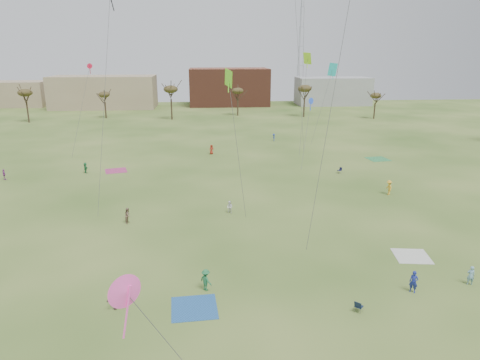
{
  "coord_description": "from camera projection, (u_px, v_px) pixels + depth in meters",
  "views": [
    {
      "loc": [
        -3.23,
        -27.98,
        17.45
      ],
      "look_at": [
        0.0,
        12.0,
        5.5
      ],
      "focal_mm": 32.44,
      "sensor_mm": 36.0,
      "label": 1
    }
  ],
  "objects": [
    {
      "name": "radio_tower",
      "position": [
        301.0,
        46.0,
        148.2
      ],
      "size": [
        1.51,
        1.72,
        41.0
      ],
      "color": "#9EA3A8",
      "rests_on": "ground"
    },
    {
      "name": "spectator_mid_d",
      "position": [
        4.0,
        175.0,
        61.0
      ],
      "size": [
        0.7,
        0.98,
        1.55
      ],
      "primitive_type": "imported",
      "rotation": [
        0.0,
        0.0,
        1.97
      ],
      "color": "#9A4099",
      "rests_on": "ground"
    },
    {
      "name": "building_tan",
      "position": [
        104.0,
        92.0,
        137.68
      ],
      "size": [
        32.0,
        14.0,
        10.0
      ],
      "primitive_type": "cube",
      "color": "#937F60",
      "rests_on": "ground"
    },
    {
      "name": "flyer_mid_c",
      "position": [
        471.0,
        275.0,
        33.55
      ],
      "size": [
        0.64,
        0.5,
        1.57
      ],
      "primitive_type": "imported",
      "rotation": [
        0.0,
        0.0,
        2.91
      ],
      "color": "#72A1BE",
      "rests_on": "ground"
    },
    {
      "name": "spectator_mid_e",
      "position": [
        230.0,
        207.0,
        48.47
      ],
      "size": [
        0.87,
        0.84,
        1.4
      ],
      "primitive_type": "imported",
      "rotation": [
        0.0,
        0.0,
        5.6
      ],
      "color": "white",
      "rests_on": "ground"
    },
    {
      "name": "spectator_fore_b",
      "position": [
        128.0,
        215.0,
        45.67
      ],
      "size": [
        0.75,
        0.9,
        1.65
      ],
      "primitive_type": "imported",
      "rotation": [
        0.0,
        0.0,
        1.4
      ],
      "color": "#7C5F4F",
      "rests_on": "ground"
    },
    {
      "name": "tree_line",
      "position": [
        206.0,
        96.0,
        105.3
      ],
      "size": [
        117.44,
        49.32,
        8.91
      ],
      "color": "#3A2B1E",
      "rests_on": "ground"
    },
    {
      "name": "flyer_far_c",
      "position": [
        274.0,
        137.0,
        87.55
      ],
      "size": [
        0.59,
        0.97,
        1.46
      ],
      "primitive_type": "imported",
      "rotation": [
        0.0,
        0.0,
        4.76
      ],
      "color": "#223A9C",
      "rests_on": "ground"
    },
    {
      "name": "building_tan_west",
      "position": [
        16.0,
        94.0,
        142.34
      ],
      "size": [
        20.0,
        12.0,
        8.0
      ],
      "primitive_type": "cube",
      "color": "#937F60",
      "rests_on": "ground"
    },
    {
      "name": "blanket_cream",
      "position": [
        412.0,
        256.0,
        38.39
      ],
      "size": [
        3.38,
        3.38,
        0.03
      ],
      "primitive_type": "cube",
      "rotation": [
        0.0,
        0.0,
        1.43
      ],
      "color": "silver",
      "rests_on": "ground"
    },
    {
      "name": "camp_chair_center",
      "position": [
        359.0,
        308.0,
        30.15
      ],
      "size": [
        0.74,
        0.74,
        0.87
      ],
      "rotation": [
        0.0,
        0.0,
        2.4
      ],
      "color": "#15213A",
      "rests_on": "ground"
    },
    {
      "name": "flyer_mid_b",
      "position": [
        389.0,
        187.0,
        54.68
      ],
      "size": [
        0.7,
        1.21,
        1.87
      ],
      "primitive_type": "imported",
      "rotation": [
        0.0,
        0.0,
        4.71
      ],
      "color": "gold",
      "rests_on": "ground"
    },
    {
      "name": "ground",
      "position": [
        253.0,
        298.0,
        31.96
      ],
      "size": [
        260.0,
        260.0,
        0.0
      ],
      "primitive_type": "plane",
      "color": "#2F531A",
      "rests_on": "ground"
    },
    {
      "name": "kites_aloft",
      "position": [
        207.0,
        31.0,
        49.52
      ],
      "size": [
        56.75,
        63.83,
        27.78
      ],
      "color": "red",
      "rests_on": "ground"
    },
    {
      "name": "flyer_far_b",
      "position": [
        212.0,
        149.0,
        76.25
      ],
      "size": [
        0.97,
        0.83,
        1.69
      ],
      "primitive_type": "imported",
      "rotation": [
        0.0,
        0.0,
        0.42
      ],
      "color": "maroon",
      "rests_on": "ground"
    },
    {
      "name": "flyer_far_a",
      "position": [
        86.0,
        168.0,
        64.46
      ],
      "size": [
        1.09,
        1.54,
        1.6
      ],
      "primitive_type": "imported",
      "rotation": [
        0.0,
        0.0,
        2.04
      ],
      "color": "#2B824B",
      "rests_on": "ground"
    },
    {
      "name": "building_brick",
      "position": [
        229.0,
        87.0,
        145.26
      ],
      "size": [
        26.0,
        16.0,
        12.0
      ],
      "primitive_type": "cube",
      "color": "brown",
      "rests_on": "ground"
    },
    {
      "name": "blanket_olive",
      "position": [
        378.0,
        159.0,
        72.91
      ],
      "size": [
        3.81,
        3.81,
        0.03
      ],
      "primitive_type": "cube",
      "rotation": [
        0.0,
        0.0,
        1.71
      ],
      "color": "#328B4A",
      "rests_on": "ground"
    },
    {
      "name": "building_grey",
      "position": [
        332.0,
        91.0,
        146.48
      ],
      "size": [
        24.0,
        12.0,
        9.0
      ],
      "primitive_type": "cube",
      "color": "gray",
      "rests_on": "ground"
    },
    {
      "name": "flyer_near_center",
      "position": [
        206.0,
        280.0,
        32.74
      ],
      "size": [
        1.21,
        1.24,
        1.71
      ],
      "primitive_type": "imported",
      "rotation": [
        0.0,
        0.0,
        2.31
      ],
      "color": "#246C3D",
      "rests_on": "ground"
    },
    {
      "name": "flyer_near_right",
      "position": [
        414.0,
        282.0,
        32.45
      ],
      "size": [
        0.75,
        0.7,
        1.72
      ],
      "primitive_type": "imported",
      "rotation": [
        0.0,
        0.0,
        5.65
      ],
      "color": "navy",
      "rests_on": "ground"
    },
    {
      "name": "spectator_fore_c",
      "position": [
        116.0,
        299.0,
        30.44
      ],
      "size": [
        1.21,
        1.4,
        1.52
      ],
      "primitive_type": "imported",
      "rotation": [
        0.0,
        0.0,
        4.06
      ],
      "color": "#4D3F37",
      "rests_on": "ground"
    },
    {
      "name": "blanket_blue",
      "position": [
        194.0,
        308.0,
        30.66
      ],
      "size": [
        3.42,
        3.42,
        0.03
      ],
      "primitive_type": "cube",
      "rotation": [
        0.0,
        0.0,
        1.64
      ],
      "color": "#245AA0",
      "rests_on": "ground"
    },
    {
      "name": "camp_chair_right",
      "position": [
        339.0,
        171.0,
        64.47
      ],
      "size": [
        0.71,
        0.69,
        0.87
      ],
      "rotation": [
        0.0,
        0.0,
        5.16
      ],
      "color": "#131334",
      "rests_on": "ground"
    },
    {
      "name": "blanket_plum",
      "position": [
        116.0,
        171.0,
        65.84
      ],
      "size": [
        3.84,
        3.84,
        0.03
      ],
      "primitive_type": "cube",
      "rotation": [
        0.0,
        0.0,
        0.27
      ],
      "color": "#AE356D",
      "rests_on": "ground"
    }
  ]
}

